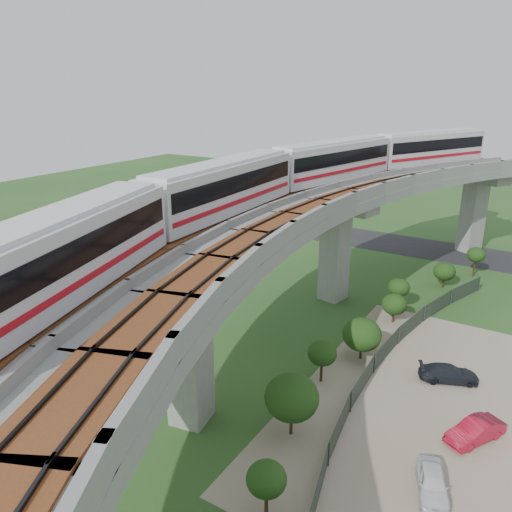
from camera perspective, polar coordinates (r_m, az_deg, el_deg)
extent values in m
plane|color=#295321|center=(39.17, 1.32, -9.77)|extent=(160.00, 160.00, 0.00)
cube|color=gray|center=(33.64, 21.38, -16.55)|extent=(18.00, 26.00, 0.04)
cube|color=#232326|center=(64.91, 14.86, 1.51)|extent=(60.00, 8.00, 0.03)
cube|color=#99968E|center=(63.71, 23.50, 4.14)|extent=(2.86, 2.93, 8.40)
cube|color=#99968E|center=(62.78, 24.08, 8.37)|extent=(7.21, 5.74, 1.20)
cube|color=#99968E|center=(45.71, 8.98, 0.08)|extent=(2.35, 2.51, 8.40)
cube|color=#99968E|center=(44.40, 9.30, 5.95)|extent=(7.31, 3.58, 1.20)
cube|color=#99968E|center=(29.20, -7.63, -11.31)|extent=(2.35, 2.51, 8.40)
cube|color=#99968E|center=(27.11, -8.07, -2.52)|extent=(7.31, 3.58, 1.20)
cube|color=gray|center=(57.97, 20.54, 9.06)|extent=(16.42, 20.91, 0.80)
cube|color=gray|center=(60.52, 17.42, 10.63)|extent=(8.66, 17.08, 1.00)
cube|color=gray|center=(55.36, 24.16, 9.13)|extent=(8.66, 17.08, 1.00)
cube|color=brown|center=(59.24, 18.91, 9.88)|extent=(10.68, 18.08, 0.12)
cube|color=black|center=(59.23, 18.93, 10.00)|extent=(9.69, 17.59, 0.12)
cube|color=brown|center=(56.60, 22.35, 9.10)|extent=(10.68, 18.08, 0.12)
cube|color=black|center=(56.58, 22.37, 9.22)|extent=(9.69, 17.59, 0.12)
cube|color=gray|center=(43.10, 8.44, 6.96)|extent=(11.77, 20.03, 0.80)
cube|color=gray|center=(45.30, 3.85, 8.87)|extent=(3.22, 18.71, 1.00)
cube|color=gray|center=(40.86, 13.63, 7.26)|extent=(3.22, 18.71, 1.00)
cube|color=brown|center=(44.19, 6.04, 7.97)|extent=(5.44, 19.05, 0.12)
cube|color=black|center=(44.16, 6.04, 8.12)|extent=(4.35, 18.88, 0.12)
cube|color=brown|center=(41.91, 11.02, 7.12)|extent=(5.44, 19.05, 0.12)
cube|color=black|center=(41.89, 11.03, 7.28)|extent=(4.35, 18.88, 0.12)
cube|color=gray|center=(27.83, -6.82, 0.31)|extent=(11.77, 20.03, 0.80)
cube|color=gray|center=(29.86, -14.10, 2.97)|extent=(3.22, 18.71, 1.00)
cube|color=gray|center=(25.77, 1.46, 1.01)|extent=(3.22, 18.71, 1.00)
cube|color=brown|center=(28.80, -10.67, 1.72)|extent=(5.44, 19.05, 0.12)
cube|color=black|center=(28.77, -10.69, 1.95)|extent=(4.35, 18.88, 0.12)
cube|color=brown|center=(26.71, -2.74, 0.65)|extent=(5.44, 19.05, 0.12)
cube|color=black|center=(26.67, -2.75, 0.90)|extent=(4.35, 18.88, 0.12)
cube|color=gray|center=(11.87, -18.84, -24.45)|extent=(8.66, 17.08, 1.00)
cube|color=silver|center=(21.64, -22.03, -0.26)|extent=(6.88, 15.14, 3.20)
cube|color=silver|center=(21.18, -22.59, 4.08)|extent=(6.15, 14.27, 0.22)
cube|color=black|center=(21.50, -22.18, 0.87)|extent=(6.77, 14.59, 1.15)
cube|color=red|center=(21.88, -21.79, -2.12)|extent=(6.77, 14.59, 0.30)
cube|color=black|center=(22.13, -21.56, -3.83)|extent=(5.47, 12.76, 0.28)
cube|color=silver|center=(34.06, -3.80, 7.77)|extent=(3.29, 15.10, 3.20)
cube|color=silver|center=(33.77, -3.86, 10.60)|extent=(2.72, 14.32, 0.22)
cube|color=black|center=(33.97, -3.82, 8.52)|extent=(3.33, 14.50, 1.15)
cube|color=red|center=(34.21, -3.77, 6.54)|extent=(3.33, 14.50, 0.30)
cube|color=black|center=(34.37, -3.75, 5.39)|extent=(2.40, 12.82, 0.28)
cube|color=silver|center=(46.84, 8.79, 10.69)|extent=(5.78, 15.23, 3.20)
cube|color=silver|center=(46.62, 8.90, 12.76)|extent=(5.10, 14.39, 0.22)
cube|color=black|center=(46.77, 8.82, 11.24)|extent=(5.72, 14.66, 1.15)
cube|color=red|center=(46.95, 8.75, 9.79)|extent=(5.72, 14.66, 0.30)
cube|color=black|center=(47.07, 8.70, 8.93)|extent=(4.53, 12.87, 0.28)
cube|color=silver|center=(59.20, 19.25, 11.59)|extent=(9.10, 14.63, 3.20)
cube|color=silver|center=(59.03, 19.43, 13.22)|extent=(8.28, 13.72, 0.22)
cube|color=black|center=(59.15, 19.30, 12.02)|extent=(8.89, 14.12, 1.15)
cube|color=red|center=(59.29, 19.17, 10.87)|extent=(8.89, 14.12, 0.30)
cube|color=black|center=(59.38, 19.09, 10.20)|extent=(7.38, 12.26, 0.28)
cylinder|color=#2D382D|center=(52.45, 24.17, -2.92)|extent=(0.08, 0.08, 1.50)
cube|color=#2D382D|center=(50.39, 22.80, -3.60)|extent=(1.69, 4.77, 1.40)
cylinder|color=#2D382D|center=(48.32, 21.44, -4.38)|extent=(0.08, 0.08, 1.50)
cube|color=#2D382D|center=(46.24, 20.08, -5.26)|extent=(1.23, 4.91, 1.40)
cylinder|color=#2D382D|center=(44.15, 18.73, -6.27)|extent=(0.08, 0.08, 1.50)
cube|color=#2D382D|center=(42.06, 17.38, -7.42)|extent=(0.75, 4.99, 1.40)
cylinder|color=#2D382D|center=(39.98, 16.04, -8.72)|extent=(0.08, 0.08, 1.50)
cube|color=#2D382D|center=(37.91, 14.71, -10.20)|extent=(0.27, 5.04, 1.40)
cylinder|color=#2D382D|center=(35.85, 13.39, -11.90)|extent=(0.08, 0.08, 1.50)
cube|color=#2D382D|center=(33.82, 12.09, -13.84)|extent=(0.27, 5.04, 1.40)
cylinder|color=#2D382D|center=(31.83, 10.81, -16.06)|extent=(0.08, 0.08, 1.50)
cube|color=#2D382D|center=(29.88, 9.56, -18.62)|extent=(0.75, 4.99, 1.40)
cylinder|color=#2D382D|center=(27.99, 8.34, -21.56)|extent=(0.08, 0.08, 1.50)
cube|color=#2D382D|center=(26.18, 7.16, -24.96)|extent=(1.23, 4.91, 1.40)
cylinder|color=#382314|center=(56.25, 23.66, -1.25)|extent=(0.18, 0.18, 1.80)
ellipsoid|color=#133310|center=(55.80, 23.86, 0.14)|extent=(1.82, 1.82, 1.55)
cylinder|color=#382314|center=(52.21, 20.59, -2.82)|extent=(0.18, 0.18, 1.02)
ellipsoid|color=#133310|center=(51.82, 20.74, -1.65)|extent=(2.10, 2.10, 1.79)
cylinder|color=#382314|center=(45.53, 15.86, -5.08)|extent=(0.18, 0.18, 1.65)
ellipsoid|color=#133310|center=(44.99, 16.02, -3.47)|extent=(1.88, 1.88, 1.60)
cylinder|color=#382314|center=(43.42, 15.39, -6.70)|extent=(0.18, 0.18, 1.03)
ellipsoid|color=#133310|center=(42.96, 15.52, -5.33)|extent=(2.06, 2.06, 1.75)
cylinder|color=#382314|center=(37.45, 11.87, -10.67)|extent=(0.18, 0.18, 1.13)
ellipsoid|color=#133310|center=(36.78, 12.02, -8.77)|extent=(2.80, 2.80, 2.38)
cylinder|color=#382314|center=(34.35, 7.47, -12.93)|extent=(0.18, 0.18, 1.56)
ellipsoid|color=#133310|center=(33.65, 7.57, -10.95)|extent=(1.96, 1.96, 1.67)
cylinder|color=#382314|center=(29.76, 4.03, -18.48)|extent=(0.18, 0.18, 1.54)
ellipsoid|color=#133310|center=(28.76, 4.11, -15.81)|extent=(3.07, 3.07, 2.61)
cylinder|color=#382314|center=(25.42, 1.18, -26.34)|extent=(0.18, 0.18, 1.57)
ellipsoid|color=#133310|center=(24.48, 1.20, -24.13)|extent=(1.87, 1.87, 1.59)
imported|color=white|center=(27.88, 19.52, -23.19)|extent=(2.43, 3.68, 1.17)
imported|color=#A60F24|center=(31.77, 23.75, -17.84)|extent=(2.96, 3.81, 1.21)
imported|color=black|center=(36.55, 21.15, -12.39)|extent=(4.15, 2.98, 1.11)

